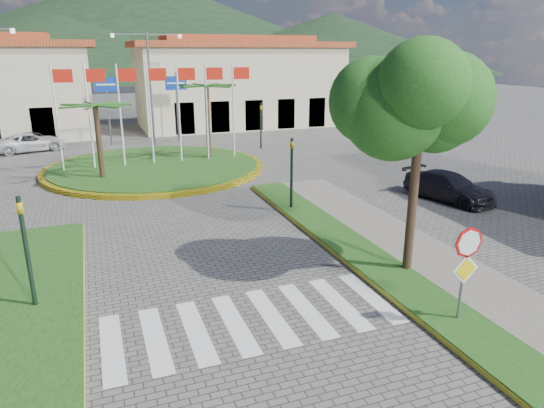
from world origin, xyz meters
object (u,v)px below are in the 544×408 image
object	(u,v)px
roundabout_island	(155,167)
deciduous_tree	(421,106)
car_side_right	(449,187)
white_van	(31,142)
car_dark_b	(235,123)
stop_sign	(466,260)
car_dark_a	(35,138)

from	to	relation	value
roundabout_island	deciduous_tree	size ratio (longest dim) A/B	1.87
roundabout_island	car_side_right	distance (m)	16.34
white_van	car_side_right	bearing A→B (deg)	-150.36
car_dark_b	car_side_right	xyz separation A→B (m)	(3.36, -23.94, 0.05)
roundabout_island	deciduous_tree	world-z (taller)	deciduous_tree
stop_sign	deciduous_tree	size ratio (longest dim) A/B	0.39
white_van	car_dark_a	distance (m)	2.29
roundabout_island	deciduous_tree	xyz separation A→B (m)	(5.50, -17.00, 5.00)
car_dark_a	stop_sign	bearing A→B (deg)	-169.35
white_van	car_dark_b	bearing A→B (deg)	-89.89
car_dark_b	deciduous_tree	bearing A→B (deg)	177.88
roundabout_island	car_dark_a	xyz separation A→B (m)	(-7.26, 10.90, 0.36)
roundabout_island	white_van	world-z (taller)	roundabout_island
stop_sign	car_side_right	size ratio (longest dim) A/B	0.60
roundabout_island	stop_sign	size ratio (longest dim) A/B	4.79
white_van	car_dark_b	distance (m)	16.50
roundabout_island	deciduous_tree	bearing A→B (deg)	-72.09
car_dark_b	white_van	bearing A→B (deg)	108.77
deciduous_tree	car_dark_b	distance (m)	30.37
stop_sign	car_side_right	distance (m)	11.49
car_dark_a	roundabout_island	bearing A→B (deg)	-157.15
deciduous_tree	car_dark_b	world-z (taller)	deciduous_tree
car_dark_a	car_side_right	world-z (taller)	car_side_right
white_van	roundabout_island	bearing A→B (deg)	-154.49
stop_sign	white_van	xyz separation A→B (m)	(-12.21, 28.66, -1.16)
car_side_right	car_dark_a	bearing A→B (deg)	115.86
deciduous_tree	white_van	world-z (taller)	deciduous_tree
roundabout_island	white_van	distance (m)	11.31
white_van	car_side_right	distance (m)	27.58
stop_sign	deciduous_tree	world-z (taller)	deciduous_tree
roundabout_island	deciduous_tree	distance (m)	18.55
car_dark_b	car_side_right	distance (m)	24.18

